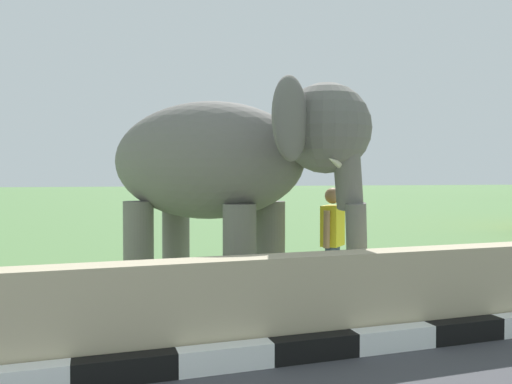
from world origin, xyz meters
TOP-DOWN VIEW (x-y plane):
  - barrier_parapet at (2.00, 4.03)m, footprint 28.00×0.36m
  - elephant at (3.44, 6.20)m, footprint 3.82×3.85m
  - person_handler at (4.92, 5.76)m, footprint 0.52×0.52m

SIDE VIEW (x-z plane):
  - barrier_parapet at x=2.00m, z-range 0.00..1.00m
  - person_handler at x=4.92m, z-range 0.10..1.75m
  - elephant at x=3.44m, z-range 0.48..3.49m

